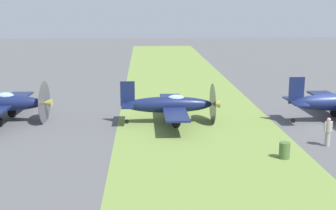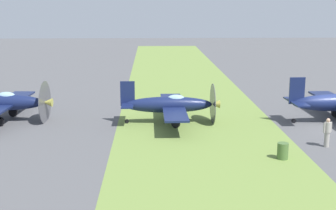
{
  "view_description": "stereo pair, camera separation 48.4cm",
  "coord_description": "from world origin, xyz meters",
  "px_view_note": "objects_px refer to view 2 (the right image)",
  "views": [
    {
      "loc": [
        30.75,
        -12.73,
        8.36
      ],
      "look_at": [
        -1.58,
        -11.02,
        1.24
      ],
      "focal_mm": 50.45,
      "sensor_mm": 36.0,
      "label": 1
    },
    {
      "loc": [
        30.77,
        -12.24,
        8.36
      ],
      "look_at": [
        -1.58,
        -11.02,
        1.24
      ],
      "focal_mm": 50.45,
      "sensor_mm": 36.0,
      "label": 2
    }
  ],
  "objects_px": {
    "airplane_trail": "(1,102)",
    "ground_crew_chief": "(327,132)",
    "fuel_drum": "(283,151)",
    "airplane_wingman": "(170,105)"
  },
  "relations": [
    {
      "from": "airplane_trail",
      "to": "ground_crew_chief",
      "type": "distance_m",
      "value": 22.03
    },
    {
      "from": "airplane_trail",
      "to": "ground_crew_chief",
      "type": "relative_size",
      "value": 5.35
    },
    {
      "from": "airplane_trail",
      "to": "fuel_drum",
      "type": "xyz_separation_m",
      "value": [
        8.94,
        17.74,
        -0.93
      ]
    },
    {
      "from": "airplane_wingman",
      "to": "fuel_drum",
      "type": "xyz_separation_m",
      "value": [
        8.0,
        5.77,
        -0.86
      ]
    },
    {
      "from": "ground_crew_chief",
      "to": "fuel_drum",
      "type": "height_order",
      "value": "ground_crew_chief"
    },
    {
      "from": "airplane_trail",
      "to": "fuel_drum",
      "type": "bearing_deg",
      "value": 66.88
    },
    {
      "from": "airplane_wingman",
      "to": "ground_crew_chief",
      "type": "bearing_deg",
      "value": 56.06
    },
    {
      "from": "airplane_wingman",
      "to": "fuel_drum",
      "type": "relative_size",
      "value": 9.69
    },
    {
      "from": "airplane_trail",
      "to": "airplane_wingman",
      "type": "bearing_deg",
      "value": 89.13
    },
    {
      "from": "airplane_trail",
      "to": "fuel_drum",
      "type": "relative_size",
      "value": 10.27
    }
  ]
}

